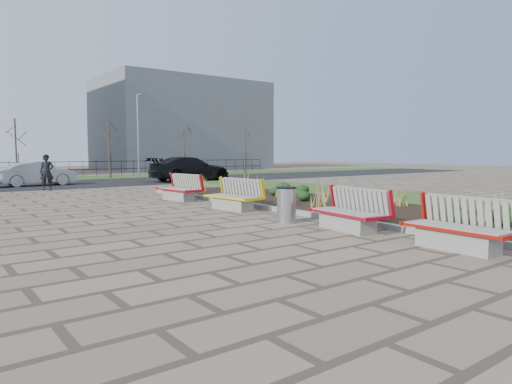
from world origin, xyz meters
TOP-DOWN VIEW (x-y plane):
  - ground at (0.00, 0.00)m, footprint 120.00×120.00m
  - planting_bed at (6.25, 5.00)m, footprint 4.50×18.00m
  - planting_curb at (3.92, 5.00)m, footprint 0.16×18.00m
  - grass_verge_near at (11.00, 5.00)m, footprint 5.00×38.00m
  - grass_verge_far at (0.00, 28.00)m, footprint 80.00×5.00m
  - road at (0.00, 22.00)m, footprint 80.00×7.00m
  - bench_a at (3.00, -1.47)m, footprint 0.95×2.12m
  - bench_b at (3.00, 1.33)m, footprint 1.15×2.19m
  - bench_c at (3.00, 6.29)m, footprint 1.12×2.18m
  - bench_d at (3.00, 10.10)m, footprint 1.12×2.18m
  - litter_bin at (2.63, 3.15)m, footprint 0.52×0.52m
  - pedestrian at (-0.04, 18.19)m, footprint 0.74×0.58m
  - car_silver at (0.26, 21.78)m, footprint 4.08×1.58m
  - car_black at (9.16, 20.31)m, footprint 5.43×2.25m
  - tree_c at (0.00, 26.50)m, footprint 1.40×1.40m
  - tree_d at (6.00, 26.50)m, footprint 1.40×1.40m
  - tree_e at (12.00, 26.50)m, footprint 1.40×1.40m
  - tree_f at (18.00, 26.50)m, footprint 1.40×1.40m
  - lamp_east at (8.00, 26.00)m, footprint 0.24×0.60m
  - railing_fence at (0.00, 29.50)m, footprint 44.00×0.10m
  - building_grey at (20.00, 42.00)m, footprint 18.00×12.00m

SIDE VIEW (x-z plane):
  - ground at x=0.00m, z-range 0.00..0.00m
  - road at x=0.00m, z-range 0.00..0.02m
  - grass_verge_near at x=11.00m, z-range 0.00..0.04m
  - grass_verge_far at x=0.00m, z-range 0.00..0.04m
  - planting_bed at x=6.25m, z-range 0.00..0.10m
  - planting_curb at x=3.92m, z-range 0.00..0.15m
  - litter_bin at x=2.63m, z-range 0.00..0.95m
  - bench_a at x=3.00m, z-range 0.00..1.00m
  - bench_b at x=3.00m, z-range 0.00..1.00m
  - bench_c at x=3.00m, z-range 0.00..1.00m
  - bench_d at x=3.00m, z-range 0.00..1.00m
  - railing_fence at x=0.00m, z-range 0.04..1.24m
  - car_silver at x=0.26m, z-range 0.02..1.34m
  - car_black at x=9.16m, z-range 0.02..1.59m
  - pedestrian at x=-0.04m, z-range 0.00..1.80m
  - tree_c at x=0.00m, z-range 0.04..4.04m
  - tree_d at x=6.00m, z-range 0.04..4.04m
  - tree_e at x=12.00m, z-range 0.04..4.04m
  - tree_f at x=18.00m, z-range 0.04..4.04m
  - lamp_east at x=8.00m, z-range 0.04..6.04m
  - building_grey at x=20.00m, z-range 0.00..10.00m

